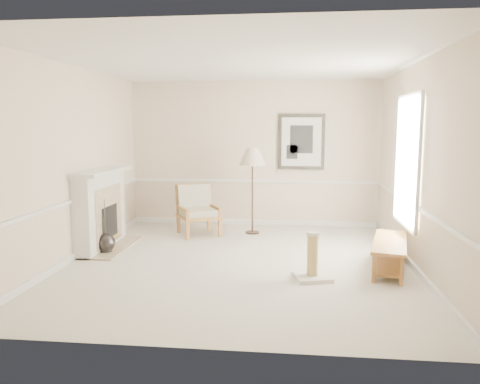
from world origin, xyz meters
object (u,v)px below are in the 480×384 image
object	(u,v)px
floor_vase	(106,243)
scratching_post	(312,264)
floor_lamp	(253,159)
bench	(390,250)
armchair	(197,208)

from	to	relation	value
floor_vase	scratching_post	xyz separation A→B (m)	(3.20, -0.93, 0.04)
floor_lamp	floor_vase	bearing A→B (deg)	-142.53
floor_lamp	scratching_post	world-z (taller)	floor_lamp
floor_vase	bench	size ratio (longest dim) A/B	0.58
armchair	scratching_post	bearing A→B (deg)	-79.23
floor_lamp	bench	bearing A→B (deg)	-44.39
floor_vase	bench	bearing A→B (deg)	-5.05
armchair	floor_vase	bearing A→B (deg)	-156.20
armchair	bench	xyz separation A→B (m)	(3.14, -1.91, -0.22)
floor_vase	armchair	size ratio (longest dim) A/B	0.89
floor_lamp	scratching_post	bearing A→B (deg)	-68.89
floor_vase	floor_lamp	size ratio (longest dim) A/B	0.54
armchair	scratching_post	size ratio (longest dim) A/B	1.55
bench	floor_vase	bearing A→B (deg)	174.95
floor_lamp	bench	size ratio (longest dim) A/B	1.06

